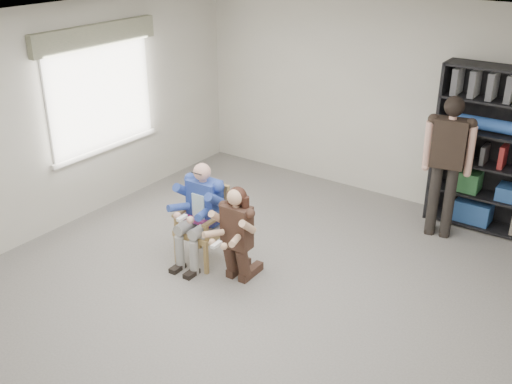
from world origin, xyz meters
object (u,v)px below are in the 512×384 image
Objects in this scene: seated_man at (201,214)px; standing_man at (446,169)px; bookshelf at (509,155)px; kneeling_woman at (236,236)px; armchair at (202,225)px.

seated_man is 0.68× the size of standing_man.
seated_man is at bearing -143.78° from standing_man.
seated_man is 0.58× the size of bookshelf.
seated_man is at bearing 166.89° from kneeling_woman.
armchair is at bearing -143.78° from standing_man.
standing_man is at bearing 45.82° from seated_man.
seated_man is 1.09× the size of kneeling_woman.
standing_man reaches higher than seated_man.
bookshelf is at bearing 44.91° from armchair.
standing_man is at bearing -137.16° from bookshelf.
bookshelf is 1.16× the size of standing_man.
kneeling_woman is 3.55m from bookshelf.
kneeling_woman is 0.62× the size of standing_man.
seated_man is at bearing -133.67° from bookshelf.
seated_man is 0.59m from kneeling_woman.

